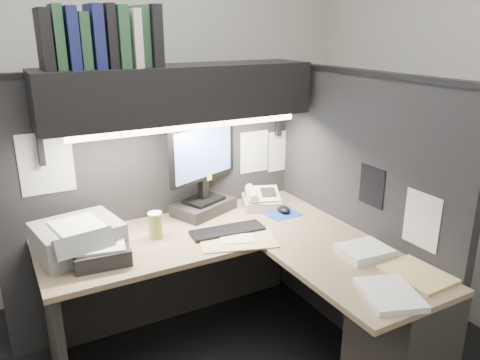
# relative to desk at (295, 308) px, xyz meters

# --- Properties ---
(wall_back) EXTENTS (3.50, 0.04, 2.70)m
(wall_back) POSITION_rel_desk_xyz_m (-0.43, 1.50, 0.91)
(wall_back) COLOR silver
(wall_back) RESTS_ON floor
(partition_back) EXTENTS (1.90, 0.06, 1.60)m
(partition_back) POSITION_rel_desk_xyz_m (-0.40, 0.93, 0.36)
(partition_back) COLOR black
(partition_back) RESTS_ON floor
(partition_right) EXTENTS (0.06, 1.50, 1.60)m
(partition_right) POSITION_rel_desk_xyz_m (0.55, 0.18, 0.36)
(partition_right) COLOR black
(partition_right) RESTS_ON floor
(desk) EXTENTS (1.70, 1.53, 0.73)m
(desk) POSITION_rel_desk_xyz_m (0.00, 0.00, 0.00)
(desk) COLOR #96795F
(desk) RESTS_ON floor
(overhead_shelf) EXTENTS (1.55, 0.34, 0.30)m
(overhead_shelf) POSITION_rel_desk_xyz_m (-0.30, 0.75, 1.06)
(overhead_shelf) COLOR black
(overhead_shelf) RESTS_ON partition_back
(task_light_tube) EXTENTS (1.32, 0.04, 0.04)m
(task_light_tube) POSITION_rel_desk_xyz_m (-0.30, 0.61, 0.89)
(task_light_tube) COLOR white
(task_light_tube) RESTS_ON overhead_shelf
(monitor) EXTENTS (0.50, 0.36, 0.57)m
(monitor) POSITION_rel_desk_xyz_m (-0.15, 0.80, 0.51)
(monitor) COLOR black
(monitor) RESTS_ON desk
(keyboard) EXTENTS (0.44, 0.18, 0.02)m
(keyboard) POSITION_rel_desk_xyz_m (-0.16, 0.46, 0.30)
(keyboard) COLOR black
(keyboard) RESTS_ON desk
(mousepad) EXTENTS (0.22, 0.20, 0.00)m
(mousepad) POSITION_rel_desk_xyz_m (0.27, 0.55, 0.29)
(mousepad) COLOR #1C3C9C
(mousepad) RESTS_ON desk
(mouse) EXTENTS (0.07, 0.11, 0.04)m
(mouse) POSITION_rel_desk_xyz_m (0.29, 0.55, 0.31)
(mouse) COLOR black
(mouse) RESTS_ON mousepad
(telephone) EXTENTS (0.31, 0.31, 0.09)m
(telephone) POSITION_rel_desk_xyz_m (0.23, 0.72, 0.33)
(telephone) COLOR beige
(telephone) RESTS_ON desk
(coffee_cup) EXTENTS (0.08, 0.08, 0.14)m
(coffee_cup) POSITION_rel_desk_xyz_m (-0.54, 0.59, 0.36)
(coffee_cup) COLOR #A5B548
(coffee_cup) RESTS_ON desk
(printer) EXTENTS (0.46, 0.41, 0.16)m
(printer) POSITION_rel_desk_xyz_m (-0.95, 0.61, 0.37)
(printer) COLOR gray
(printer) RESTS_ON desk
(notebook_stack) EXTENTS (0.29, 0.25, 0.08)m
(notebook_stack) POSITION_rel_desk_xyz_m (-0.87, 0.45, 0.33)
(notebook_stack) COLOR black
(notebook_stack) RESTS_ON desk
(open_folder) EXTENTS (0.47, 0.38, 0.01)m
(open_folder) POSITION_rel_desk_xyz_m (-0.16, 0.34, 0.29)
(open_folder) COLOR #D4BA77
(open_folder) RESTS_ON desk
(paper_stack_a) EXTENTS (0.25, 0.22, 0.05)m
(paper_stack_a) POSITION_rel_desk_xyz_m (0.33, -0.13, 0.31)
(paper_stack_a) COLOR white
(paper_stack_a) RESTS_ON desk
(paper_stack_b) EXTENTS (0.31, 0.34, 0.03)m
(paper_stack_b) POSITION_rel_desk_xyz_m (0.15, -0.48, 0.30)
(paper_stack_b) COLOR white
(paper_stack_b) RESTS_ON desk
(manila_stack) EXTENTS (0.25, 0.31, 0.02)m
(manila_stack) POSITION_rel_desk_xyz_m (0.40, -0.41, 0.30)
(manila_stack) COLOR #D4BA77
(manila_stack) RESTS_ON desk
(binder_row) EXTENTS (0.58, 0.25, 0.31)m
(binder_row) POSITION_rel_desk_xyz_m (-0.71, 0.75, 1.36)
(binder_row) COLOR black
(binder_row) RESTS_ON overhead_shelf
(pinned_papers) EXTENTS (1.76, 1.31, 0.51)m
(pinned_papers) POSITION_rel_desk_xyz_m (-0.00, 0.56, 0.61)
(pinned_papers) COLOR white
(pinned_papers) RESTS_ON partition_back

